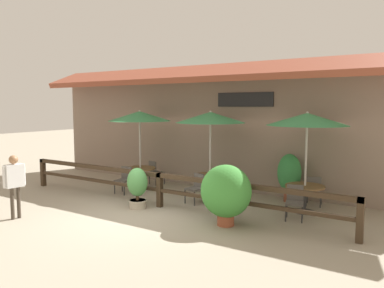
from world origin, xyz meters
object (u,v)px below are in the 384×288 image
object	(u,v)px
chair_far_streetside	(295,201)
pedestrian	(14,178)
chair_near_streetside	(124,179)
potted_plant_broad_leaf	(137,186)
patio_umbrella_near	(140,116)
chair_far_wallside	(314,189)
chair_near_wallside	(155,171)
dining_table_near	(140,172)
potted_plant_small_flowering	(226,192)
patio_umbrella_middle	(210,118)
chair_middle_wallside	(221,179)
potted_plant_corner_fern	(289,174)
patio_umbrella_far	(307,119)
dining_table_far	(305,191)
dining_table_middle	(210,179)
chair_middle_streetside	(196,187)

from	to	relation	value
chair_far_streetside	pedestrian	world-z (taller)	pedestrian
chair_near_streetside	potted_plant_broad_leaf	distance (m)	1.91
patio_umbrella_near	chair_far_wallside	size ratio (longest dim) A/B	3.13
chair_near_wallside	chair_far_wallside	size ratio (longest dim) A/B	1.00
dining_table_near	potted_plant_small_flowering	world-z (taller)	potted_plant_small_flowering
potted_plant_small_flowering	chair_far_streetside	bearing A→B (deg)	47.11
patio_umbrella_middle	chair_middle_wallside	xyz separation A→B (m)	(-0.01, 0.72, -1.98)
potted_plant_corner_fern	patio_umbrella_far	bearing A→B (deg)	-50.87
dining_table_far	chair_near_streetside	bearing A→B (deg)	-170.53
dining_table_middle	potted_plant_broad_leaf	size ratio (longest dim) A/B	0.91
chair_near_wallside	potted_plant_small_flowering	size ratio (longest dim) A/B	0.59
dining_table_near	chair_middle_wallside	distance (m)	2.77
chair_middle_wallside	chair_far_streetside	bearing A→B (deg)	140.28
potted_plant_broad_leaf	patio_umbrella_near	bearing A→B (deg)	128.42
dining_table_near	potted_plant_broad_leaf	bearing A→B (deg)	-51.58
dining_table_middle	chair_middle_streetside	bearing A→B (deg)	-94.17
patio_umbrella_middle	pedestrian	size ratio (longest dim) A/B	1.67
patio_umbrella_near	dining_table_middle	xyz separation A→B (m)	(2.65, 0.12, -1.87)
dining_table_far	potted_plant_small_flowering	size ratio (longest dim) A/B	0.71
chair_far_streetside	chair_middle_wallside	bearing A→B (deg)	137.97
potted_plant_broad_leaf	patio_umbrella_middle	bearing A→B (deg)	61.08
dining_table_far	potted_plant_corner_fern	distance (m)	1.14
chair_near_streetside	chair_far_wallside	size ratio (longest dim) A/B	1.00
chair_near_wallside	dining_table_far	world-z (taller)	chair_near_wallside
chair_middle_streetside	patio_umbrella_middle	bearing A→B (deg)	98.33
chair_near_wallside	chair_middle_wallside	world-z (taller)	same
potted_plant_small_flowering	chair_middle_streetside	bearing A→B (deg)	140.98
patio_umbrella_far	potted_plant_small_flowering	bearing A→B (deg)	-121.11
dining_table_near	chair_far_wallside	distance (m)	5.62
chair_near_streetside	pedestrian	size ratio (longest dim) A/B	0.53
chair_middle_wallside	potted_plant_broad_leaf	bearing A→B (deg)	55.74
potted_plant_broad_leaf	dining_table_near	bearing A→B (deg)	128.42
chair_far_wallside	pedestrian	distance (m)	7.91
chair_near_streetside	pedestrian	world-z (taller)	pedestrian
patio_umbrella_far	chair_far_wallside	xyz separation A→B (m)	(0.04, 0.76, -1.98)
chair_near_wallside	dining_table_far	distance (m)	5.53
chair_far_wallside	potted_plant_broad_leaf	world-z (taller)	potted_plant_broad_leaf
potted_plant_small_flowering	potted_plant_broad_leaf	xyz separation A→B (m)	(-2.73, 0.03, -0.18)
dining_table_near	dining_table_middle	size ratio (longest dim) A/B	1.00
chair_middle_streetside	pedestrian	world-z (taller)	pedestrian
dining_table_far	potted_plant_small_flowering	xyz separation A→B (m)	(-1.26, -2.08, 0.22)
patio_umbrella_far	potted_plant_broad_leaf	bearing A→B (deg)	-152.77
dining_table_near	chair_near_streetside	bearing A→B (deg)	-90.41
chair_near_wallside	potted_plant_broad_leaf	size ratio (longest dim) A/B	0.76
patio_umbrella_far	dining_table_far	bearing A→B (deg)	0.00
chair_middle_streetside	pedestrian	bearing A→B (deg)	-116.55
patio_umbrella_middle	potted_plant_corner_fern	bearing A→B (deg)	22.25
chair_middle_streetside	pedestrian	distance (m)	4.78
chair_near_streetside	patio_umbrella_middle	xyz separation A→B (m)	(2.65, 0.91, 1.98)
dining_table_far	potted_plant_small_flowering	distance (m)	2.44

